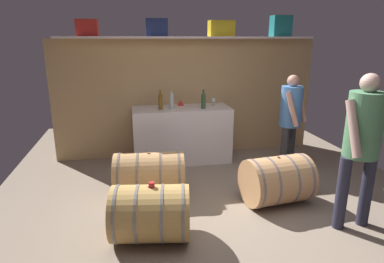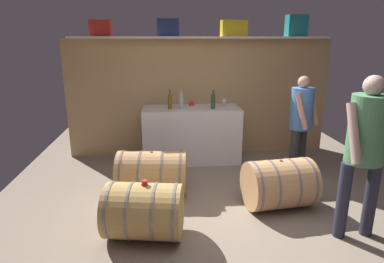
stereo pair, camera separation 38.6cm
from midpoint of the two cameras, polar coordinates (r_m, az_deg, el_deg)
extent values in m
cube|color=gray|center=(4.36, 1.30, -11.75)|extent=(5.77, 8.18, 0.02)
cube|color=tan|center=(5.79, -2.63, 5.85)|extent=(4.57, 0.10, 2.02)
cube|color=silver|center=(5.55, -2.53, 16.05)|extent=(4.20, 0.40, 0.03)
cube|color=red|center=(5.54, -19.83, 16.64)|extent=(0.33, 0.23, 0.25)
cube|color=navy|center=(5.50, -8.32, 17.50)|extent=(0.36, 0.25, 0.27)
cube|color=yellow|center=(5.66, 3.09, 17.49)|extent=(0.42, 0.22, 0.26)
cube|color=teal|center=(6.01, 13.37, 17.44)|extent=(0.33, 0.25, 0.35)
cube|color=white|center=(5.51, -3.85, -0.53)|extent=(1.61, 0.65, 0.92)
cylinder|color=brown|center=(5.27, -7.62, 4.93)|extent=(0.07, 0.07, 0.21)
sphere|color=brown|center=(5.25, -7.66, 6.20)|extent=(0.07, 0.07, 0.07)
cylinder|color=brown|center=(5.24, -7.69, 6.75)|extent=(0.02, 0.02, 0.08)
cylinder|color=#ACBBBD|center=(5.28, -5.65, 5.00)|extent=(0.07, 0.07, 0.21)
sphere|color=#ACBBBD|center=(5.26, -5.69, 6.26)|extent=(0.07, 0.07, 0.07)
cylinder|color=#ACBBBD|center=(5.25, -5.70, 6.73)|extent=(0.03, 0.03, 0.07)
cylinder|color=#2F502F|center=(5.30, -0.09, 5.12)|extent=(0.07, 0.07, 0.21)
sphere|color=#2F502F|center=(5.28, -0.09, 6.38)|extent=(0.07, 0.07, 0.07)
cylinder|color=#2F502F|center=(5.27, -0.09, 6.88)|extent=(0.03, 0.03, 0.08)
cylinder|color=white|center=(5.60, 1.73, 4.61)|extent=(0.06, 0.06, 0.00)
cylinder|color=white|center=(5.59, 1.74, 4.91)|extent=(0.01, 0.01, 0.06)
sphere|color=white|center=(5.58, 1.74, 5.47)|extent=(0.07, 0.07, 0.07)
sphere|color=maroon|center=(5.58, 1.74, 5.36)|extent=(0.05, 0.05, 0.05)
cone|color=red|center=(5.58, -3.95, 5.02)|extent=(0.11, 0.11, 0.09)
cylinder|color=tan|center=(3.48, -10.48, -13.92)|extent=(0.87, 0.70, 0.58)
cylinder|color=slate|center=(3.54, -15.89, -13.71)|extent=(0.12, 0.59, 0.59)
cylinder|color=slate|center=(3.50, -12.56, -13.86)|extent=(0.12, 0.59, 0.59)
cylinder|color=slate|center=(3.46, -8.36, -13.97)|extent=(0.12, 0.59, 0.59)
cylinder|color=slate|center=(3.44, -4.90, -14.01)|extent=(0.12, 0.59, 0.59)
cylinder|color=brown|center=(3.34, -10.73, -9.49)|extent=(0.04, 0.04, 0.01)
cylinder|color=tan|center=(4.22, 12.05, -8.34)|extent=(0.86, 0.69, 0.60)
cylinder|color=slate|center=(4.08, 7.90, -9.04)|extent=(0.10, 0.61, 0.61)
cylinder|color=slate|center=(4.16, 10.50, -8.60)|extent=(0.10, 0.61, 0.61)
cylinder|color=slate|center=(4.28, 13.54, -8.07)|extent=(0.10, 0.61, 0.61)
cylinder|color=slate|center=(4.39, 15.88, -7.65)|extent=(0.10, 0.61, 0.61)
cylinder|color=brown|center=(4.11, 12.29, -4.46)|extent=(0.04, 0.04, 0.01)
cylinder|color=tan|center=(4.37, -9.96, -7.47)|extent=(0.95, 0.67, 0.59)
cylinder|color=slate|center=(4.42, -14.89, -7.51)|extent=(0.09, 0.60, 0.60)
cylinder|color=slate|center=(4.38, -11.85, -7.49)|extent=(0.09, 0.60, 0.60)
cylinder|color=slate|center=(4.36, -8.06, -7.43)|extent=(0.09, 0.60, 0.60)
cylinder|color=slate|center=(4.35, -4.96, -7.37)|extent=(0.09, 0.60, 0.60)
cylinder|color=#904E44|center=(4.26, -10.15, -3.77)|extent=(0.04, 0.04, 0.01)
cylinder|color=red|center=(3.33, -10.41, -9.12)|extent=(0.06, 0.06, 0.04)
cylinder|color=#28293B|center=(3.84, 22.08, -10.00)|extent=(0.13, 0.13, 0.82)
cylinder|color=#28293B|center=(4.01, 25.72, -9.32)|extent=(0.13, 0.13, 0.82)
cylinder|color=#4A7F57|center=(3.68, 25.23, 1.00)|extent=(0.36, 0.36, 0.68)
sphere|color=tan|center=(3.61, 26.02, 7.58)|extent=(0.20, 0.20, 0.20)
cylinder|color=tan|center=(3.48, 23.55, 0.40)|extent=(0.09, 0.29, 0.56)
cylinder|color=#323236|center=(5.12, 13.69, -3.35)|extent=(0.11, 0.11, 0.73)
cylinder|color=#323236|center=(5.36, 14.92, -2.59)|extent=(0.11, 0.11, 0.73)
cylinder|color=#4B82CA|center=(5.07, 14.83, 4.23)|extent=(0.32, 0.32, 0.61)
sphere|color=tan|center=(5.01, 15.13, 8.51)|extent=(0.18, 0.18, 0.18)
cylinder|color=tan|center=(4.87, 14.93, 3.76)|extent=(0.21, 0.23, 0.51)
cylinder|color=tan|center=(5.20, 16.57, 4.37)|extent=(0.19, 0.21, 0.51)
camera|label=1|loc=(0.19, -92.86, -0.81)|focal=30.60mm
camera|label=2|loc=(0.19, 87.14, 0.81)|focal=30.60mm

